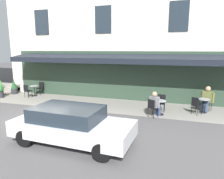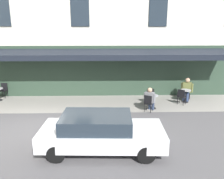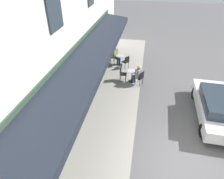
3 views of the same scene
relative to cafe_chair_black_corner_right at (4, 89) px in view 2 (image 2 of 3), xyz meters
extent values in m
plane|color=#565456|center=(-3.25, 4.69, -0.55)|extent=(70.00, 70.00, 0.00)
cube|color=gray|center=(-6.50, 1.29, -0.54)|extent=(20.50, 3.20, 0.01)
cube|color=#2D4233|center=(-6.25, -0.28, 1.05)|extent=(16.00, 0.06, 3.20)
cube|color=black|center=(-6.25, 0.54, 2.30)|extent=(15.00, 1.70, 0.36)
cube|color=black|center=(-6.25, 1.37, 2.07)|extent=(15.00, 0.04, 0.28)
cube|color=#232D38|center=(-9.58, -0.27, 4.65)|extent=(1.10, 0.06, 1.70)
cube|color=#232D38|center=(-4.91, -0.27, 4.65)|extent=(1.10, 0.06, 1.70)
cube|color=#232D38|center=(-0.25, -0.27, 4.65)|extent=(1.10, 0.06, 1.70)
cylinder|color=black|center=(-0.14, 0.27, -0.32)|extent=(0.03, 0.03, 0.45)
cylinder|color=black|center=(0.16, -0.11, -0.32)|extent=(0.03, 0.03, 0.45)
cylinder|color=black|center=(-0.18, -0.07, -0.32)|extent=(0.03, 0.03, 0.45)
cube|color=black|center=(0.01, 0.08, -0.08)|extent=(0.44, 0.44, 0.04)
cube|color=black|center=(-0.01, -0.10, 0.15)|extent=(0.40, 0.08, 0.42)
cylinder|color=black|center=(-11.11, 1.24, -0.53)|extent=(0.40, 0.40, 0.03)
cylinder|color=black|center=(-11.11, 1.24, -0.19)|extent=(0.06, 0.06, 0.72)
cylinder|color=#B7B7BC|center=(-11.11, 1.24, 0.19)|extent=(0.60, 0.60, 0.03)
cylinder|color=black|center=(-11.00, 1.64, -0.32)|extent=(0.03, 0.03, 0.45)
cylinder|color=black|center=(-10.74, 1.42, -0.32)|extent=(0.03, 0.03, 0.45)
cylinder|color=black|center=(-10.78, 1.90, -0.32)|extent=(0.03, 0.03, 0.45)
cylinder|color=black|center=(-10.52, 1.68, -0.32)|extent=(0.03, 0.03, 0.45)
cube|color=black|center=(-10.76, 1.66, -0.08)|extent=(0.56, 0.56, 0.04)
cube|color=black|center=(-10.64, 1.79, 0.15)|extent=(0.33, 0.29, 0.42)
cylinder|color=black|center=(-11.13, 0.82, -0.32)|extent=(0.03, 0.03, 0.45)
cylinder|color=black|center=(-11.43, 0.97, -0.32)|extent=(0.03, 0.03, 0.45)
cylinder|color=black|center=(-11.28, 0.51, -0.32)|extent=(0.03, 0.03, 0.45)
cylinder|color=black|center=(-11.58, 0.66, -0.32)|extent=(0.03, 0.03, 0.45)
cube|color=black|center=(-11.35, 0.74, -0.08)|extent=(0.53, 0.53, 0.04)
cube|color=black|center=(-11.43, 0.58, 0.15)|extent=(0.38, 0.21, 0.42)
cylinder|color=black|center=(-8.95, 2.31, -0.53)|extent=(0.40, 0.40, 0.03)
cylinder|color=black|center=(-8.95, 2.31, -0.19)|extent=(0.06, 0.06, 0.72)
cylinder|color=#B7B7BC|center=(-8.95, 2.31, 0.19)|extent=(0.60, 0.60, 0.03)
cylinder|color=black|center=(-8.90, 2.72, -0.32)|extent=(0.03, 0.03, 0.45)
cylinder|color=black|center=(-8.61, 2.54, -0.32)|extent=(0.03, 0.03, 0.45)
cylinder|color=black|center=(-8.72, 3.01, -0.32)|extent=(0.03, 0.03, 0.45)
cylinder|color=black|center=(-8.43, 2.83, -0.32)|extent=(0.03, 0.03, 0.45)
cube|color=black|center=(-8.66, 2.78, -0.08)|extent=(0.55, 0.55, 0.04)
cube|color=black|center=(-8.57, 2.93, 0.15)|extent=(0.36, 0.24, 0.42)
cylinder|color=black|center=(-8.79, 1.93, -0.32)|extent=(0.03, 0.03, 0.45)
cylinder|color=black|center=(-9.13, 1.93, -0.32)|extent=(0.03, 0.03, 0.45)
cylinder|color=black|center=(-8.80, 1.59, -0.32)|extent=(0.03, 0.03, 0.45)
cylinder|color=black|center=(-9.14, 1.59, -0.32)|extent=(0.03, 0.03, 0.45)
cube|color=black|center=(-8.96, 1.76, -0.08)|extent=(0.41, 0.41, 0.04)
cube|color=black|center=(-8.97, 1.58, 0.15)|extent=(0.40, 0.05, 0.42)
cylinder|color=navy|center=(-11.08, 1.07, -0.31)|extent=(0.16, 0.16, 0.47)
cylinder|color=navy|center=(-11.16, 0.91, -0.06)|extent=(0.31, 0.39, 0.17)
cylinder|color=navy|center=(-11.26, 1.16, -0.31)|extent=(0.16, 0.16, 0.47)
cylinder|color=navy|center=(-11.34, 1.00, -0.06)|extent=(0.31, 0.39, 0.17)
cube|color=olive|center=(-11.33, 0.79, 0.25)|extent=(0.57, 0.48, 0.61)
sphere|color=tan|center=(-11.33, 0.79, 0.68)|extent=(0.27, 0.27, 0.27)
cylinder|color=olive|center=(-11.05, 0.66, 0.23)|extent=(0.11, 0.11, 0.54)
cylinder|color=olive|center=(-11.60, 0.93, 0.23)|extent=(0.11, 0.11, 0.54)
cylinder|color=navy|center=(-8.94, 2.50, -0.31)|extent=(0.14, 0.14, 0.47)
cylinder|color=navy|center=(-8.85, 2.64, -0.06)|extent=(0.30, 0.35, 0.15)
cylinder|color=navy|center=(-8.79, 2.41, -0.31)|extent=(0.14, 0.14, 0.47)
cylinder|color=navy|center=(-8.70, 2.54, -0.06)|extent=(0.30, 0.35, 0.15)
cube|color=gray|center=(-8.70, 2.73, 0.22)|extent=(0.52, 0.45, 0.55)
sphere|color=tan|center=(-8.70, 2.73, 0.61)|extent=(0.24, 0.24, 0.24)
cylinder|color=gray|center=(-8.93, 2.87, 0.20)|extent=(0.10, 0.10, 0.48)
cylinder|color=gray|center=(-8.46, 2.58, 0.20)|extent=(0.10, 0.10, 0.48)
cube|color=silver|center=(-6.30, 6.66, 0.03)|extent=(4.37, 1.97, 0.55)
cube|color=#232D38|center=(-6.10, 6.65, 0.54)|extent=(2.47, 1.69, 0.48)
cylinder|color=black|center=(-7.71, 7.52, -0.25)|extent=(0.60, 0.20, 0.60)
cylinder|color=black|center=(-7.78, 5.92, -0.25)|extent=(0.60, 0.20, 0.60)
cylinder|color=black|center=(-4.82, 7.40, -0.25)|extent=(0.60, 0.20, 0.60)
cylinder|color=black|center=(-4.88, 5.80, -0.25)|extent=(0.60, 0.20, 0.60)
camera|label=1|loc=(-9.78, 12.91, 2.79)|focal=33.46mm
camera|label=2|loc=(-6.45, 14.04, 3.64)|focal=36.68mm
camera|label=3|loc=(1.78, 2.99, 5.95)|focal=31.24mm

